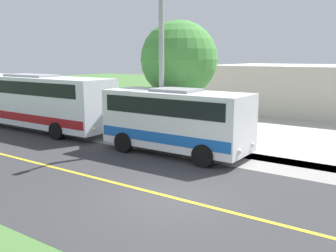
{
  "coord_description": "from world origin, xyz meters",
  "views": [
    {
      "loc": [
        8.92,
        6.09,
        4.22
      ],
      "look_at": [
        -3.5,
        -2.46,
        1.4
      ],
      "focal_mm": 40.03,
      "sensor_mm": 36.0,
      "label": 1
    }
  ],
  "objects_px": {
    "transit_bus_rear": "(33,99)",
    "street_light_pole": "(160,62)",
    "shuttle_bus_front": "(176,118)",
    "tree_curbside": "(179,60)",
    "commercial_building": "(335,89)"
  },
  "relations": [
    {
      "from": "shuttle_bus_front",
      "to": "tree_curbside",
      "type": "xyz_separation_m",
      "value": [
        -2.93,
        -1.76,
        2.48
      ]
    },
    {
      "from": "transit_bus_rear",
      "to": "street_light_pole",
      "type": "relative_size",
      "value": 1.6
    },
    {
      "from": "shuttle_bus_front",
      "to": "commercial_building",
      "type": "relative_size",
      "value": 0.38
    },
    {
      "from": "street_light_pole",
      "to": "commercial_building",
      "type": "relative_size",
      "value": 0.41
    },
    {
      "from": "commercial_building",
      "to": "street_light_pole",
      "type": "bearing_deg",
      "value": -14.61
    },
    {
      "from": "tree_curbside",
      "to": "commercial_building",
      "type": "bearing_deg",
      "value": 160.61
    },
    {
      "from": "transit_bus_rear",
      "to": "street_light_pole",
      "type": "bearing_deg",
      "value": 92.21
    },
    {
      "from": "shuttle_bus_front",
      "to": "transit_bus_rear",
      "type": "relative_size",
      "value": 0.58
    },
    {
      "from": "street_light_pole",
      "to": "commercial_building",
      "type": "distance_m",
      "value": 17.23
    },
    {
      "from": "transit_bus_rear",
      "to": "tree_curbside",
      "type": "xyz_separation_m",
      "value": [
        -2.88,
        8.29,
        2.3
      ]
    },
    {
      "from": "street_light_pole",
      "to": "shuttle_bus_front",
      "type": "bearing_deg",
      "value": 71.14
    },
    {
      "from": "tree_curbside",
      "to": "transit_bus_rear",
      "type": "bearing_deg",
      "value": -70.83
    },
    {
      "from": "shuttle_bus_front",
      "to": "street_light_pole",
      "type": "distance_m",
      "value": 2.66
    },
    {
      "from": "street_light_pole",
      "to": "transit_bus_rear",
      "type": "bearing_deg",
      "value": -87.79
    },
    {
      "from": "tree_curbside",
      "to": "commercial_building",
      "type": "distance_m",
      "value": 15.02
    }
  ]
}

